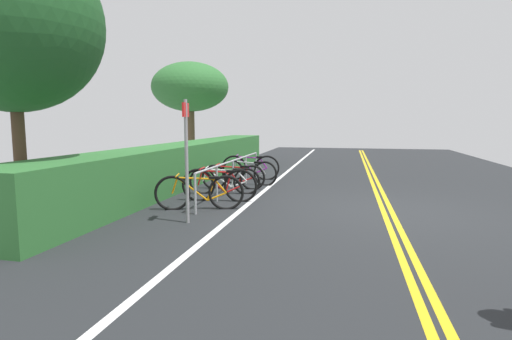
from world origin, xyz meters
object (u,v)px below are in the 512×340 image
object	(u,v)px
bicycle_0	(199,192)
tree_near_left	(11,23)
tree_mid	(190,87)
bike_rack	(233,168)
bicycle_4	(249,172)
bicycle_1	(219,185)
bicycle_5	(251,167)
bicycle_3	(233,177)
sign_post_near	(186,149)
bicycle_2	(225,181)

from	to	relation	value
bicycle_0	tree_near_left	distance (m)	4.36
tree_near_left	bicycle_0	bearing A→B (deg)	-56.21
tree_near_left	tree_mid	xyz separation A→B (m)	(9.99, 0.86, -0.24)
bike_rack	bicycle_4	xyz separation A→B (m)	(1.22, -0.11, -0.25)
bicycle_0	bicycle_1	bearing A→B (deg)	-7.68
tree_near_left	tree_mid	bearing A→B (deg)	4.92
bicycle_5	bicycle_3	bearing A→B (deg)	178.90
bicycle_4	tree_mid	distance (m)	6.67
bicycle_0	bicycle_4	world-z (taller)	bicycle_0
bike_rack	tree_near_left	xyz separation A→B (m)	(-3.94, 2.67, 2.80)
sign_post_near	bike_rack	bearing A→B (deg)	1.87
bicycle_0	sign_post_near	xyz separation A→B (m)	(-1.08, -0.18, 0.95)
tree_mid	bike_rack	bearing A→B (deg)	-149.71
bicycle_4	sign_post_near	xyz separation A→B (m)	(-4.50, 0.01, 0.96)
bicycle_0	bicycle_1	xyz separation A→B (m)	(0.92, -0.12, 0.01)
bicycle_5	bicycle_4	bearing A→B (deg)	-169.39
bicycle_5	tree_mid	xyz separation A→B (m)	(3.88, 3.47, 2.78)
sign_post_near	tree_near_left	distance (m)	3.54
bike_rack	bicycle_3	world-z (taller)	bike_rack
bicycle_5	tree_near_left	world-z (taller)	tree_near_left
bike_rack	tree_near_left	world-z (taller)	tree_near_left
bicycle_0	bicycle_2	distance (m)	1.83
bicycle_2	bicycle_1	bearing A→B (deg)	-170.43
bicycle_0	bicycle_5	size ratio (longest dim) A/B	0.99
bike_rack	sign_post_near	xyz separation A→B (m)	(-3.28, -0.11, 0.71)
bicycle_4	tree_near_left	xyz separation A→B (m)	(-5.16, 2.79, 3.05)
bicycle_1	bicycle_4	distance (m)	2.51
bicycle_1	bicycle_4	xyz separation A→B (m)	(2.51, -0.06, -0.02)
bicycle_0	bicycle_5	world-z (taller)	bicycle_5
sign_post_near	bicycle_2	bearing A→B (deg)	4.19
bicycle_1	bicycle_3	bearing A→B (deg)	5.08
bike_rack	bicycle_5	size ratio (longest dim) A/B	3.00
bicycle_0	bicycle_3	distance (m)	2.58
bicycle_0	bicycle_4	size ratio (longest dim) A/B	1.03
bicycle_1	sign_post_near	bearing A→B (deg)	-178.31
bicycle_2	tree_mid	world-z (taller)	tree_mid
tree_mid	bicycle_0	bearing A→B (deg)	-157.26
bicycle_1	tree_mid	xyz separation A→B (m)	(7.33, 3.58, 2.79)
bicycle_0	bicycle_2	bearing A→B (deg)	0.97
bicycle_0	bicycle_1	world-z (taller)	bicycle_1
bicycle_3	bicycle_0	bearing A→B (deg)	-179.47
bike_rack	bicycle_4	bearing A→B (deg)	-5.28
bike_rack	bicycle_0	xyz separation A→B (m)	(-2.20, 0.08, -0.25)
bicycle_5	tree_mid	size ratio (longest dim) A/B	0.42
bicycle_1	bicycle_4	world-z (taller)	bicycle_1
bicycle_3	bicycle_4	size ratio (longest dim) A/B	1.00
bicycle_0	bicycle_1	distance (m)	0.93
bicycle_0	bicycle_1	size ratio (longest dim) A/B	1.02
bicycle_0	bicycle_3	size ratio (longest dim) A/B	1.03
bicycle_4	tree_near_left	size ratio (longest dim) A/B	0.35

